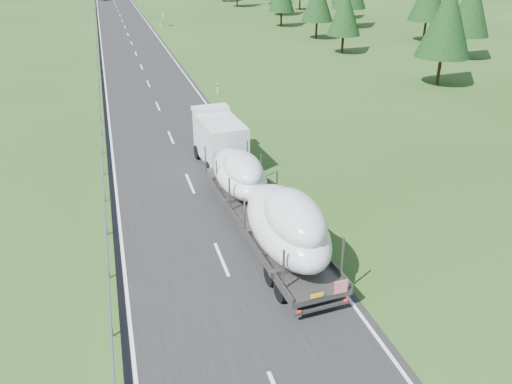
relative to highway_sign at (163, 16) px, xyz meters
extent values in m
plane|color=#264617|center=(-7.20, -80.00, -1.81)|extent=(400.00, 400.00, 0.00)
cube|color=black|center=(-7.20, 20.00, -1.80)|extent=(10.00, 400.00, 0.02)
cube|color=slate|center=(-12.50, 20.00, -1.21)|extent=(0.08, 400.00, 0.32)
cylinder|color=slate|center=(-12.50, -80.00, -1.51)|extent=(0.10, 0.10, 0.60)
cube|color=silver|center=(-0.70, -50.00, -1.31)|extent=(0.12, 0.07, 1.00)
cube|color=black|center=(-0.70, -50.00, -0.99)|extent=(0.13, 0.08, 0.12)
cube|color=silver|center=(-0.70, 0.00, -1.31)|extent=(0.12, 0.07, 1.00)
cube|color=black|center=(-0.70, 0.00, -0.99)|extent=(0.13, 0.08, 0.12)
cylinder|color=slate|center=(0.00, 0.00, -0.81)|extent=(0.08, 0.08, 2.00)
cube|color=silver|center=(0.00, 0.00, 0.19)|extent=(0.05, 0.90, 1.20)
cylinder|color=black|center=(34.77, -42.34, 0.01)|extent=(0.36, 0.36, 3.63)
cone|color=black|center=(34.77, -42.34, 5.04)|extent=(5.64, 5.64, 7.56)
cylinder|color=black|center=(37.84, -28.58, 0.07)|extent=(0.36, 0.36, 3.77)
cylinder|color=black|center=(32.60, -11.61, 0.22)|extent=(0.36, 0.36, 4.06)
cylinder|color=black|center=(37.74, 0.93, -0.07)|extent=(0.36, 0.36, 3.47)
cylinder|color=black|center=(34.68, 18.31, -0.19)|extent=(0.36, 0.36, 3.24)
cylinder|color=black|center=(23.04, -53.71, 0.03)|extent=(0.36, 0.36, 3.67)
cone|color=black|center=(23.04, -53.71, 5.13)|extent=(5.71, 5.71, 7.65)
cylinder|color=black|center=(20.93, -34.14, -0.31)|extent=(0.36, 0.36, 3.00)
cone|color=black|center=(20.93, -34.14, 3.86)|extent=(4.67, 4.67, 6.25)
cylinder|color=black|center=(22.25, -21.47, -0.17)|extent=(0.36, 0.36, 3.27)
cylinder|color=black|center=(21.33, -6.57, -0.22)|extent=(0.36, 0.36, 3.17)
cylinder|color=black|center=(26.45, 9.67, 0.08)|extent=(0.36, 0.36, 3.77)
cube|color=silver|center=(-4.63, -68.70, 0.11)|extent=(2.83, 5.19, 2.82)
cube|color=black|center=(-4.63, -66.13, 0.61)|extent=(2.32, 0.23, 1.41)
cube|color=silver|center=(-4.63, -66.48, 1.67)|extent=(2.59, 1.37, 0.30)
cube|color=#52504D|center=(-4.63, -69.70, -1.25)|extent=(2.70, 3.18, 0.25)
cylinder|color=black|center=(-5.79, -66.88, -1.30)|extent=(0.42, 1.03, 1.01)
cylinder|color=black|center=(-3.47, -66.88, -1.30)|extent=(0.42, 1.03, 1.01)
cylinder|color=black|center=(-5.79, -70.11, -1.30)|extent=(0.42, 1.03, 1.01)
cylinder|color=black|center=(-3.47, -70.11, -1.30)|extent=(0.42, 1.03, 1.01)
cube|color=#52504D|center=(-4.63, -78.28, -0.88)|extent=(3.60, 14.26, 0.26)
cube|color=#52504D|center=(-5.97, -78.28, -0.63)|extent=(0.94, 14.09, 0.24)
cube|color=#52504D|center=(-3.29, -78.28, -0.63)|extent=(0.94, 14.09, 0.24)
cube|color=#52504D|center=(-5.97, -84.32, 0.21)|extent=(0.07, 0.07, 1.92)
cube|color=#52504D|center=(-3.29, -84.32, 0.21)|extent=(0.07, 0.07, 1.92)
cube|color=#52504D|center=(-5.97, -81.90, 0.21)|extent=(0.07, 0.07, 1.92)
cube|color=#52504D|center=(-3.29, -81.90, 0.21)|extent=(0.07, 0.07, 1.92)
cube|color=#52504D|center=(-5.97, -79.49, 0.21)|extent=(0.07, 0.07, 1.92)
cube|color=#52504D|center=(-3.29, -79.49, 0.21)|extent=(0.07, 0.07, 1.92)
cube|color=#52504D|center=(-5.97, -77.07, 0.21)|extent=(0.07, 0.07, 1.92)
cube|color=#52504D|center=(-3.29, -77.07, 0.21)|extent=(0.07, 0.07, 1.92)
cube|color=#52504D|center=(-5.97, -74.65, 0.21)|extent=(0.07, 0.07, 1.92)
cube|color=#52504D|center=(-3.29, -74.65, 0.21)|extent=(0.07, 0.07, 1.92)
cube|color=#52504D|center=(-5.97, -72.23, 0.21)|extent=(0.07, 0.07, 1.92)
cube|color=#52504D|center=(-3.29, -72.23, 0.21)|extent=(0.07, 0.07, 1.92)
cylinder|color=black|center=(-5.74, -83.72, -1.30)|extent=(0.47, 1.03, 1.01)
cylinder|color=black|center=(-3.52, -83.72, -1.30)|extent=(0.47, 1.03, 1.01)
cylinder|color=black|center=(-5.74, -82.51, -1.30)|extent=(0.47, 1.03, 1.01)
cylinder|color=black|center=(-3.52, -82.51, -1.30)|extent=(0.47, 1.03, 1.01)
cube|color=#52504D|center=(-4.63, -85.28, -1.35)|extent=(2.52, 0.28, 0.12)
cube|color=red|center=(-3.88, -85.35, -0.45)|extent=(0.61, 0.08, 0.60)
cube|color=yellow|center=(-4.94, -85.35, -0.60)|extent=(0.56, 0.07, 0.18)
cube|color=red|center=(-5.69, -85.35, -1.20)|extent=(0.18, 0.07, 0.10)
cube|color=red|center=(-3.57, -85.35, -1.20)|extent=(0.18, 0.07, 0.10)
ellipsoid|color=silver|center=(-4.63, -81.50, 0.51)|extent=(3.62, 7.39, 2.51)
ellipsoid|color=silver|center=(-4.63, -82.40, 1.39)|extent=(2.69, 4.71, 2.01)
ellipsoid|color=silver|center=(-4.63, -74.65, 0.21)|extent=(3.13, 6.54, 1.91)
ellipsoid|color=silver|center=(-4.63, -75.44, 0.88)|extent=(2.33, 4.16, 1.53)
camera|label=1|loc=(-11.38, -99.99, 11.92)|focal=35.00mm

